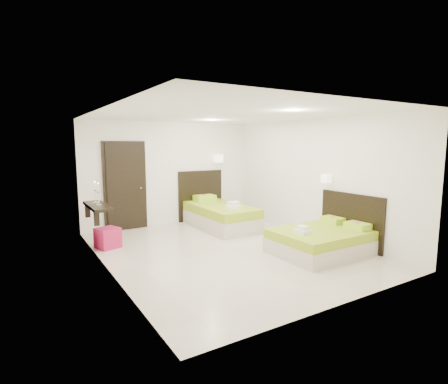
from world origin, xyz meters
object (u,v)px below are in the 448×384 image
ottoman (108,238)px  bed_single (219,214)px  nightstand (220,211)px  bed_double (323,239)px

ottoman → bed_single: bearing=7.8°
nightstand → bed_double: bearing=-65.8°
ottoman → nightstand: bearing=22.1°
bed_single → nightstand: 1.20m
bed_single → nightstand: bed_single is taller
bed_double → nightstand: bearing=89.9°
bed_double → nightstand: 3.86m
bed_single → nightstand: size_ratio=5.39×
nightstand → ottoman: 3.70m
bed_single → nightstand: (0.63, 1.01, -0.14)m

